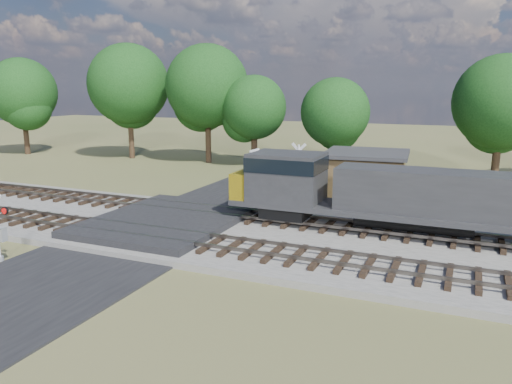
% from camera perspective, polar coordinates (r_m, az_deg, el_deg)
% --- Properties ---
extents(ground, '(160.00, 160.00, 0.00)m').
position_cam_1_polar(ground, '(26.38, -10.67, -4.35)').
color(ground, '#4D542D').
rests_on(ground, ground).
extents(ballast_bed, '(140.00, 10.00, 0.30)m').
position_cam_1_polar(ballast_bed, '(23.01, 11.41, -6.44)').
color(ballast_bed, gray).
rests_on(ballast_bed, ground).
extents(road, '(7.00, 60.00, 0.08)m').
position_cam_1_polar(road, '(26.36, -10.67, -4.27)').
color(road, black).
rests_on(road, ground).
extents(crossing_panel, '(7.00, 9.00, 0.62)m').
position_cam_1_polar(crossing_panel, '(26.69, -10.10, -3.43)').
color(crossing_panel, '#262628').
rests_on(crossing_panel, ground).
extents(track_near, '(140.00, 2.60, 0.33)m').
position_cam_1_polar(track_near, '(23.04, -6.98, -5.57)').
color(track_near, black).
rests_on(track_near, ballast_bed).
extents(track_far, '(140.00, 2.60, 0.33)m').
position_cam_1_polar(track_far, '(27.30, -1.72, -2.68)').
color(track_far, black).
rests_on(track_far, ballast_bed).
extents(crossing_signal_far, '(1.57, 0.35, 3.90)m').
position_cam_1_polar(crossing_signal_far, '(31.44, 4.72, 1.50)').
color(crossing_signal_far, silver).
rests_on(crossing_signal_far, ground).
extents(equipment_shed, '(5.37, 5.37, 3.39)m').
position_cam_1_polar(equipment_shed, '(31.71, 12.40, 1.53)').
color(equipment_shed, '#4E3A21').
rests_on(equipment_shed, ground).
extents(treeline, '(83.59, 10.48, 11.65)m').
position_cam_1_polar(treeline, '(42.18, 14.38, 10.94)').
color(treeline, black).
rests_on(treeline, ground).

